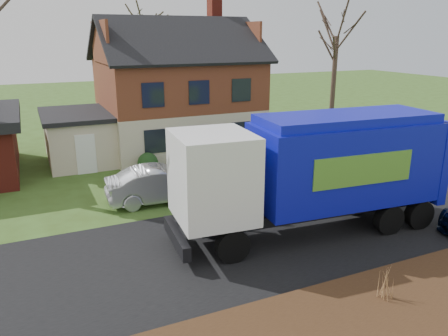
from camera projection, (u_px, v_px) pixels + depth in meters
name	position (u px, v px, depth m)	size (l,w,h in m)	color
ground	(253.00, 242.00, 15.43)	(120.00, 120.00, 0.00)	#37511B
road	(253.00, 242.00, 15.43)	(80.00, 7.00, 0.02)	black
mulch_verge	(355.00, 326.00, 10.78)	(80.00, 3.50, 0.30)	#321D10
main_house	(170.00, 86.00, 26.95)	(12.95, 8.95, 9.26)	beige
garbage_truck	(318.00, 167.00, 15.64)	(10.35, 3.52, 4.36)	black
silver_sedan	(162.00, 184.00, 19.06)	(1.68, 4.80, 1.58)	#B5B8BE
tree_front_east	(338.00, 17.00, 27.64)	(3.58, 3.58, 9.94)	#453429
tree_back	(143.00, 13.00, 32.71)	(3.27, 3.27, 10.35)	#473D2A
grass_clump_mid	(387.00, 283.00, 11.59)	(0.31, 0.25, 0.86)	#9C7045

